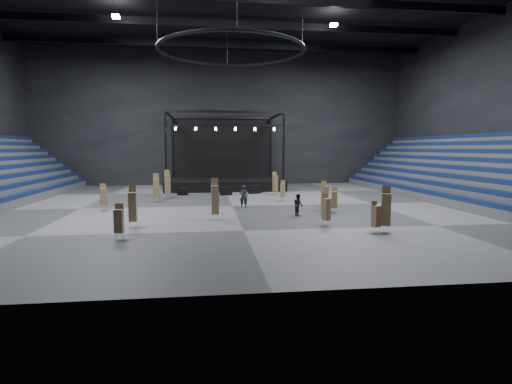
{
  "coord_description": "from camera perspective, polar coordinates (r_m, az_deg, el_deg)",
  "views": [
    {
      "loc": [
        -2.21,
        -34.14,
        4.97
      ],
      "look_at": [
        1.81,
        -2.0,
        1.4
      ],
      "focal_mm": 28.0,
      "sensor_mm": 36.0,
      "label": 1
    }
  ],
  "objects": [
    {
      "name": "chair_stack_6",
      "position": [
        31.71,
        9.8,
        -0.56
      ],
      "size": [
        0.53,
        0.53,
        2.42
      ],
      "rotation": [
        0.0,
        0.0,
        0.24
      ],
      "color": "silver",
      "rests_on": "floor"
    },
    {
      "name": "flight_case_mid",
      "position": [
        42.52,
        -4.31,
        0.13
      ],
      "size": [
        1.35,
        0.84,
        0.84
      ],
      "primitive_type": "cube",
      "rotation": [
        0.0,
        0.0,
        0.18
      ],
      "color": "black",
      "rests_on": "floor"
    },
    {
      "name": "chair_stack_12",
      "position": [
        34.27,
        -20.94,
        -0.56
      ],
      "size": [
        0.63,
        0.63,
        2.12
      ],
      "rotation": [
        0.0,
        0.0,
        0.42
      ],
      "color": "silver",
      "rests_on": "floor"
    },
    {
      "name": "chair_stack_0",
      "position": [
        22.99,
        -19.0,
        -3.85
      ],
      "size": [
        0.47,
        0.47,
        1.97
      ],
      "rotation": [
        0.0,
        0.0,
        -0.03
      ],
      "color": "silver",
      "rests_on": "floor"
    },
    {
      "name": "chair_stack_7",
      "position": [
        42.7,
        2.76,
        1.32
      ],
      "size": [
        0.57,
        0.57,
        2.46
      ],
      "rotation": [
        0.0,
        0.0,
        0.16
      ],
      "color": "silver",
      "rests_on": "floor"
    },
    {
      "name": "man_center",
      "position": [
        33.24,
        -1.79,
        -0.64
      ],
      "size": [
        0.7,
        0.46,
        1.92
      ],
      "primitive_type": "imported",
      "rotation": [
        0.0,
        0.0,
        3.14
      ],
      "color": "black",
      "rests_on": "floor"
    },
    {
      "name": "chair_stack_11",
      "position": [
        33.87,
        9.74,
        -0.49
      ],
      "size": [
        0.45,
        0.45,
        1.92
      ],
      "rotation": [
        0.0,
        0.0,
        0.04
      ],
      "color": "silver",
      "rests_on": "floor"
    },
    {
      "name": "crew_member",
      "position": [
        29.51,
        6.05,
        -1.83
      ],
      "size": [
        0.77,
        0.91,
        1.64
      ],
      "primitive_type": "imported",
      "rotation": [
        0.0,
        0.0,
        1.78
      ],
      "color": "black",
      "rests_on": "floor"
    },
    {
      "name": "chair_stack_13",
      "position": [
        27.72,
        -5.89,
        -1.01
      ],
      "size": [
        0.53,
        0.53,
        2.89
      ],
      "rotation": [
        0.0,
        0.0,
        0.06
      ],
      "color": "silver",
      "rests_on": "floor"
    },
    {
      "name": "truss_ring",
      "position": [
        35.14,
        -3.53,
        19.49
      ],
      "size": [
        12.3,
        12.3,
        5.15
      ],
      "color": "black",
      "rests_on": "ceiling"
    },
    {
      "name": "chair_stack_9",
      "position": [
        24.58,
        16.76,
        -3.27
      ],
      "size": [
        0.54,
        0.54,
        1.89
      ],
      "rotation": [
        0.0,
        0.0,
        0.4
      ],
      "color": "silver",
      "rests_on": "floor"
    },
    {
      "name": "chair_stack_2",
      "position": [
        40.72,
        -12.53,
        1.17
      ],
      "size": [
        0.63,
        0.63,
        2.82
      ],
      "rotation": [
        0.0,
        0.0,
        0.22
      ],
      "color": "silver",
      "rests_on": "floor"
    },
    {
      "name": "floor",
      "position": [
        34.57,
        -3.39,
        -1.99
      ],
      "size": [
        50.0,
        50.0,
        0.0
      ],
      "primitive_type": "plane",
      "color": "#565659",
      "rests_on": "ground"
    },
    {
      "name": "chair_stack_5",
      "position": [
        37.72,
        3.84,
        0.29
      ],
      "size": [
        0.54,
        0.54,
        1.95
      ],
      "rotation": [
        0.0,
        0.0,
        -0.31
      ],
      "color": "silver",
      "rests_on": "floor"
    },
    {
      "name": "flight_case_left",
      "position": [
        43.02,
        -10.44,
        0.04
      ],
      "size": [
        1.1,
        0.56,
        0.73
      ],
      "primitive_type": "cube",
      "rotation": [
        0.0,
        0.0,
        -0.01
      ],
      "color": "black",
      "rests_on": "floor"
    },
    {
      "name": "stage",
      "position": [
        50.54,
        -4.61,
        2.28
      ],
      "size": [
        14.0,
        10.0,
        9.2
      ],
      "color": "black",
      "rests_on": "floor"
    },
    {
      "name": "chair_stack_3",
      "position": [
        24.77,
        18.07,
        -2.26
      ],
      "size": [
        0.66,
        0.66,
        2.78
      ],
      "rotation": [
        0.0,
        0.0,
        -0.35
      ],
      "color": "silver",
      "rests_on": "floor"
    },
    {
      "name": "chair_stack_10",
      "position": [
        26.18,
        -17.22,
        -1.94
      ],
      "size": [
        0.5,
        0.5,
        2.66
      ],
      "rotation": [
        0.0,
        0.0,
        0.05
      ],
      "color": "silver",
      "rests_on": "floor"
    },
    {
      "name": "flight_case_right",
      "position": [
        43.88,
        -0.16,
        0.38
      ],
      "size": [
        1.52,
        1.19,
        0.91
      ],
      "primitive_type": "cube",
      "rotation": [
        0.0,
        0.0,
        0.43
      ],
      "color": "black",
      "rests_on": "floor"
    },
    {
      "name": "wall_front",
      "position": [
        13.92,
        2.52,
        23.12
      ],
      "size": [
        50.0,
        0.2,
        18.0
      ],
      "primitive_type": "cube",
      "color": "black",
      "rests_on": "ground"
    },
    {
      "name": "chair_stack_8",
      "position": [
        31.46,
        11.15,
        -1.01
      ],
      "size": [
        0.56,
        0.56,
        1.96
      ],
      "rotation": [
        0.0,
        0.0,
        -0.41
      ],
      "color": "silver",
      "rests_on": "floor"
    },
    {
      "name": "chair_stack_1",
      "position": [
        26.12,
        10.0,
        -2.36
      ],
      "size": [
        0.55,
        0.55,
        2.08
      ],
      "rotation": [
        0.0,
        0.0,
        0.42
      ],
      "color": "silver",
      "rests_on": "floor"
    },
    {
      "name": "chair_stack_4",
      "position": [
        38.12,
        -14.06,
        0.69
      ],
      "size": [
        0.62,
        0.62,
        2.64
      ],
      "rotation": [
        0.0,
        0.0,
        0.18
      ],
      "color": "silver",
      "rests_on": "floor"
    },
    {
      "name": "wall_back",
      "position": [
        55.33,
        -4.9,
        10.44
      ],
      "size": [
        50.0,
        0.2,
        18.0
      ],
      "primitive_type": "cube",
      "color": "black",
      "rests_on": "ground"
    },
    {
      "name": "wall_right",
      "position": [
        43.84,
        31.9,
        10.63
      ],
      "size": [
        0.2,
        42.0,
        18.0
      ],
      "primitive_type": "cube",
      "color": "black",
      "rests_on": "ground"
    },
    {
      "name": "bleachers_right",
      "position": [
        42.52,
        29.17,
        1.12
      ],
      "size": [
        7.2,
        40.0,
        6.4
      ],
      "color": "#4D4D50",
      "rests_on": "floor"
    }
  ]
}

